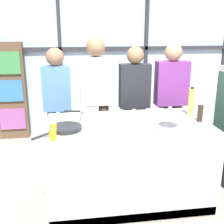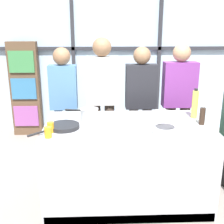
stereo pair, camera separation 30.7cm
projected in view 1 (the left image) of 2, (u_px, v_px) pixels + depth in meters
ground_plane at (127, 196)px, 3.29m from camera, size 18.00×18.00×0.00m
back_window_wall at (104, 56)px, 5.06m from camera, size 6.40×0.10×2.80m
bookshelf at (11, 92)px, 4.83m from camera, size 0.51×0.19×1.67m
demo_island at (127, 161)px, 3.16m from camera, size 1.75×0.96×0.90m
spectator_far_left at (57, 100)px, 3.74m from camera, size 0.37×0.23×1.65m
spectator_center_left at (96, 95)px, 3.79m from camera, size 0.43×0.25×1.78m
spectator_center_right at (134, 99)px, 3.89m from camera, size 0.42×0.23×1.66m
spectator_far_right at (171, 97)px, 3.96m from camera, size 0.45×0.24×1.69m
frying_pan at (65, 128)px, 2.81m from camera, size 0.46×0.46×0.04m
saucepan at (89, 115)px, 3.08m from camera, size 0.37×0.20×0.13m
white_plate at (159, 111)px, 3.43m from camera, size 0.26×0.26×0.01m
mixing_bowl at (168, 128)px, 2.77m from camera, size 0.23×0.23×0.07m
oil_bottle at (191, 102)px, 3.25m from camera, size 0.07×0.07×0.34m
pepper_grinder at (200, 113)px, 3.05m from camera, size 0.06×0.06×0.22m
juice_glass_near at (53, 135)px, 2.55m from camera, size 0.07×0.07×0.11m
juice_glass_far at (53, 129)px, 2.69m from camera, size 0.07×0.07×0.11m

